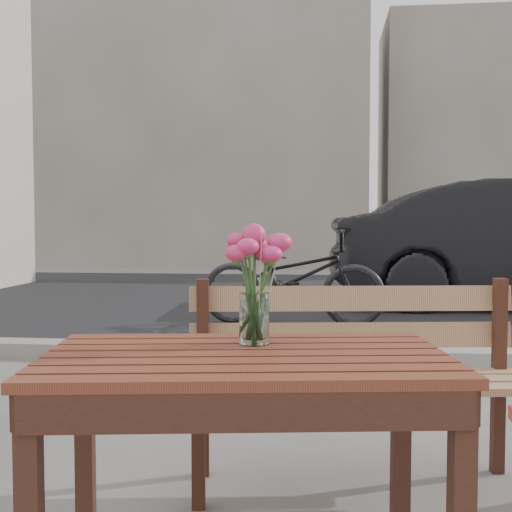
{
  "coord_description": "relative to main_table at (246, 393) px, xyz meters",
  "views": [
    {
      "loc": [
        0.04,
        -1.71,
        1.04
      ],
      "look_at": [
        -0.17,
        0.2,
        0.94
      ],
      "focal_mm": 45.0,
      "sensor_mm": 36.0,
      "label": 1
    }
  ],
  "objects": [
    {
      "name": "street",
      "position": [
        0.18,
        5.05,
        -0.54
      ],
      "size": [
        30.0,
        8.12,
        0.12
      ],
      "color": "black",
      "rests_on": "ground"
    },
    {
      "name": "bicycle",
      "position": [
        -0.11,
        4.7,
        -0.08
      ],
      "size": [
        1.9,
        0.79,
        0.97
      ],
      "primitive_type": "imported",
      "rotation": [
        0.0,
        0.0,
        1.49
      ],
      "color": "black",
      "rests_on": "ground"
    },
    {
      "name": "main_vase",
      "position": [
        0.01,
        0.14,
        0.33
      ],
      "size": [
        0.19,
        0.19,
        0.35
      ],
      "color": "white",
      "rests_on": "main_table"
    },
    {
      "name": "backdrop_buildings",
      "position": [
        0.35,
        14.38,
        3.04
      ],
      "size": [
        15.5,
        4.0,
        8.0
      ],
      "color": "gray",
      "rests_on": "ground"
    },
    {
      "name": "main_bench",
      "position": [
        0.34,
        0.83,
        -0.07
      ],
      "size": [
        1.37,
        0.57,
        0.83
      ],
      "rotation": [
        0.0,
        0.0,
        0.13
      ],
      "color": "#8B6548",
      "rests_on": "ground"
    },
    {
      "name": "main_table",
      "position": [
        0.0,
        0.0,
        0.0
      ],
      "size": [
        1.18,
        0.79,
        0.68
      ],
      "rotation": [
        0.0,
        0.0,
        0.14
      ],
      "color": "#5C2B18",
      "rests_on": "ground"
    }
  ]
}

